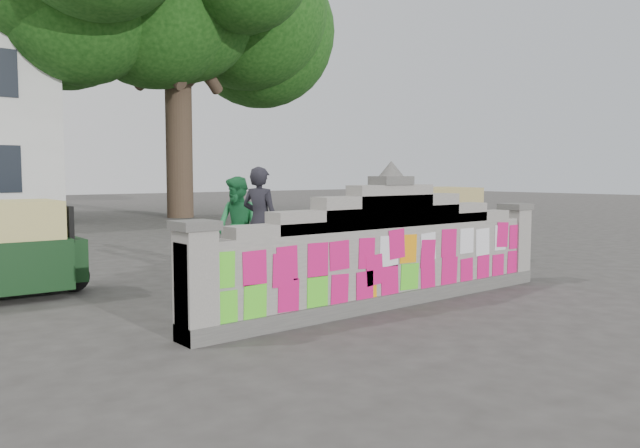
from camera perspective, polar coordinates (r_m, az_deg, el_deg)
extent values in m
plane|color=#383533|center=(8.83, 6.42, -7.39)|extent=(100.00, 100.00, 0.00)
cube|color=#4C4C49|center=(8.81, 6.43, -6.75)|extent=(6.40, 0.42, 0.20)
cube|color=gray|center=(8.73, 6.46, -3.53)|extent=(6.40, 0.32, 1.00)
cube|color=gray|center=(8.67, 6.49, 0.20)|extent=(5.20, 0.32, 0.14)
cube|color=gray|center=(8.66, 6.50, 0.67)|extent=(4.00, 0.32, 0.28)
cube|color=gray|center=(8.66, 6.50, 1.19)|extent=(2.60, 0.32, 0.44)
cube|color=gray|center=(8.65, 6.50, 1.66)|extent=(1.40, 0.32, 0.58)
cube|color=#4C4C49|center=(8.64, 6.53, 3.97)|extent=(0.55, 0.36, 0.12)
cone|color=#4C4C49|center=(8.64, 6.54, 5.04)|extent=(0.36, 0.36, 0.22)
cube|color=gray|center=(6.90, -11.29, -5.59)|extent=(0.36, 0.40, 1.24)
cube|color=#4C4C49|center=(6.81, -11.38, -0.12)|extent=(0.44, 0.44, 0.10)
cube|color=gray|center=(11.09, 17.34, -1.88)|extent=(0.36, 0.40, 1.24)
cube|color=#4C4C49|center=(11.03, 17.42, 1.53)|extent=(0.44, 0.44, 0.10)
cylinder|color=#38281E|center=(26.95, -12.75, 6.97)|extent=(1.10, 1.10, 6.00)
imported|color=black|center=(9.92, -5.47, -3.13)|extent=(2.01, 1.37, 1.00)
imported|color=black|center=(9.87, -5.49, -1.13)|extent=(0.62, 0.73, 1.69)
imported|color=#217B40|center=(11.29, -7.50, -0.20)|extent=(0.82, 0.97, 1.79)
cube|color=black|center=(10.41, -22.13, -3.02)|extent=(0.49, 0.67, 0.65)
cube|color=black|center=(10.35, -22.22, 0.03)|extent=(0.10, 0.65, 0.56)
cylinder|color=black|center=(10.47, -21.59, -4.50)|extent=(0.47, 0.13, 0.46)
cube|color=black|center=(13.19, 9.23, -1.03)|extent=(2.67, 1.94, 0.80)
cube|color=tan|center=(13.14, 9.27, 2.01)|extent=(2.47, 1.83, 0.60)
cube|color=black|center=(12.58, 4.39, -1.26)|extent=(0.68, 0.81, 0.70)
cube|color=black|center=(12.53, 4.41, 1.47)|extent=(0.28, 0.69, 0.60)
cylinder|color=black|center=(12.56, 3.98, -2.64)|extent=(0.51, 0.26, 0.50)
cylinder|color=black|center=(14.17, 11.12, -1.89)|extent=(0.51, 0.26, 0.50)
cylinder|color=black|center=(13.28, 13.77, -2.37)|extent=(0.51, 0.26, 0.50)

